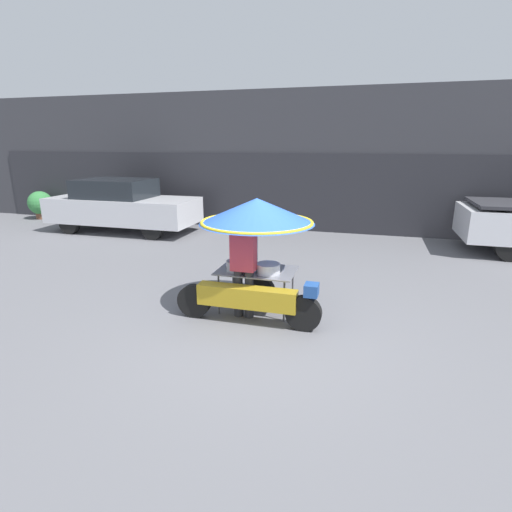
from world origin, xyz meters
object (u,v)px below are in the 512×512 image
vendor_motorcycle_cart (256,226)px  parked_car (122,205)px  potted_plant (40,204)px  vendor_person (244,264)px

vendor_motorcycle_cart → parked_car: (-5.74, 4.84, -0.61)m
parked_car → potted_plant: parked_car is taller
vendor_person → potted_plant: size_ratio=1.57×
potted_plant → parked_car: bearing=-14.7°
vendor_person → parked_car: parked_car is taller
vendor_motorcycle_cart → vendor_person: size_ratio=1.45×
parked_car → potted_plant: 4.34m
vendor_person → parked_car: 7.61m
vendor_person → potted_plant: (-9.81, 6.22, -0.33)m
vendor_motorcycle_cart → potted_plant: vendor_motorcycle_cart is taller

